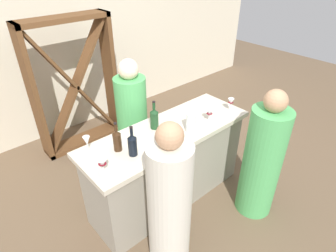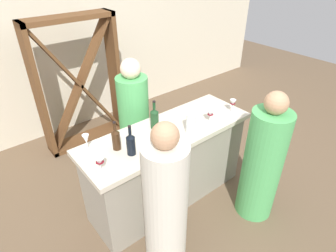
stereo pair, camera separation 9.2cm
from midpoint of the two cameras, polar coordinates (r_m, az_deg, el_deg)
The scene contains 15 objects.
ground_plane at distance 3.38m, azimuth -0.80°, elevation -13.85°, with size 12.00×12.00×0.00m, color brown.
back_wall at distance 4.39m, azimuth -20.94°, elevation 16.64°, with size 8.00×0.10×2.80m, color beige.
bar_counter at distance 3.06m, azimuth -0.87°, elevation -7.91°, with size 1.82×0.63×0.90m.
wine_rack at distance 4.00m, azimuth -18.83°, elevation 7.64°, with size 1.14×0.28×1.76m.
wine_bottle_leftmost_amber_brown at distance 2.52m, azimuth -11.25°, elevation -2.78°, with size 0.07×0.07×0.28m.
wine_bottle_second_left_near_black at distance 2.44m, azimuth -8.25°, elevation -3.69°, with size 0.08×0.08×0.29m.
wine_bottle_center_olive_green at distance 2.78m, azimuth -3.73°, elevation 1.58°, with size 0.08×0.08×0.30m.
wine_glass_near_left at distance 3.14m, azimuth 11.72°, elevation 4.71°, with size 0.07×0.07×0.15m.
wine_glass_near_center at distance 2.92m, azimuth 7.46°, elevation 2.56°, with size 0.07×0.07×0.14m.
wine_glass_near_right at distance 2.31m, azimuth -14.21°, elevation -7.39°, with size 0.08×0.08×0.14m.
wine_glass_far_left at distance 2.56m, azimuth -17.02°, elevation -3.04°, with size 0.07×0.07×0.16m.
water_pitcher at distance 2.73m, azimuth 3.71°, elevation 0.63°, with size 0.10×0.10×0.20m.
person_left_guest at distance 2.96m, azimuth 17.59°, elevation -6.70°, with size 0.50×0.50×1.41m.
person_center_guest at distance 2.34m, azimuth -0.88°, elevation -16.26°, with size 0.41×0.41×1.47m.
person_server_behind at distance 3.40m, azimuth -7.92°, elevation 0.60°, with size 0.46×0.46×1.45m.
Camera 1 is at (-1.55, -1.76, 2.43)m, focal length 30.27 mm.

